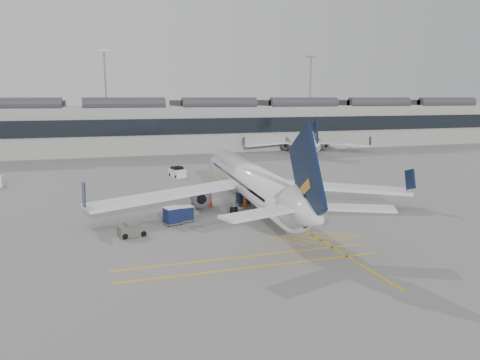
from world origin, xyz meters
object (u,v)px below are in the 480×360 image
object	(u,v)px
pushback_tug	(132,230)
ramp_agent_b	(209,200)
ramp_agent_a	(245,204)
baggage_cart_a	(243,197)
belt_loader	(289,207)
airliner_main	(252,182)

from	to	relation	value
pushback_tug	ramp_agent_b	bearing A→B (deg)	30.72
ramp_agent_a	pushback_tug	world-z (taller)	ramp_agent_a
baggage_cart_a	ramp_agent_a	xyz separation A→B (m)	(-0.85, -3.13, -0.10)
baggage_cart_a	ramp_agent_b	xyz separation A→B (m)	(-4.37, -0.12, -0.01)
belt_loader	ramp_agent_a	bearing A→B (deg)	169.06
airliner_main	pushback_tug	world-z (taller)	airliner_main
belt_loader	ramp_agent_b	xyz separation A→B (m)	(-8.28, 4.73, 0.37)
pushback_tug	baggage_cart_a	bearing A→B (deg)	20.98
airliner_main	pushback_tug	distance (m)	16.32
ramp_agent_a	pushback_tug	distance (m)	14.78
belt_loader	ramp_agent_b	world-z (taller)	belt_loader
airliner_main	ramp_agent_a	world-z (taller)	airliner_main
belt_loader	pushback_tug	bearing A→B (deg)	-157.37
ramp_agent_b	baggage_cart_a	bearing A→B (deg)	140.13
ramp_agent_a	ramp_agent_b	xyz separation A→B (m)	(-3.51, 3.02, 0.08)
airliner_main	belt_loader	xyz separation A→B (m)	(3.64, -2.46, -2.72)
ramp_agent_b	airliner_main	bearing A→B (deg)	112.50
belt_loader	baggage_cart_a	world-z (taller)	belt_loader
belt_loader	pushback_tug	size ratio (longest dim) A/B	1.73
airliner_main	baggage_cart_a	xyz separation A→B (m)	(-0.27, 2.39, -2.33)
airliner_main	ramp_agent_b	distance (m)	5.67
airliner_main	belt_loader	world-z (taller)	airliner_main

